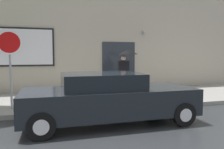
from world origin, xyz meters
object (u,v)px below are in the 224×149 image
at_px(parked_car, 109,98).
at_px(fire_hydrant, 95,94).
at_px(pedestrian_with_umbrella, 126,59).
at_px(stop_sign, 10,54).

distance_m(parked_car, fire_hydrant, 1.91).
distance_m(parked_car, pedestrian_with_umbrella, 4.47).
bearing_deg(stop_sign, fire_hydrant, 2.93).
xyz_separation_m(parked_car, fire_hydrant, (-0.02, 1.90, -0.19)).
relative_size(parked_car, fire_hydrant, 6.30).
bearing_deg(stop_sign, pedestrian_with_umbrella, 24.74).
bearing_deg(parked_car, fire_hydrant, 90.55).
distance_m(fire_hydrant, stop_sign, 3.11).
xyz_separation_m(parked_car, pedestrian_with_umbrella, (1.91, 3.92, 1.02)).
bearing_deg(fire_hydrant, stop_sign, -177.07).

